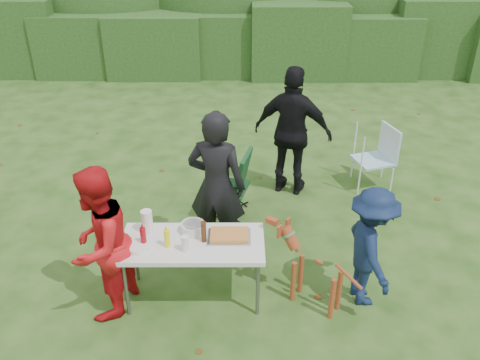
{
  "coord_description": "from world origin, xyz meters",
  "views": [
    {
      "loc": [
        0.32,
        -4.27,
        3.91
      ],
      "look_at": [
        0.32,
        0.85,
        1.0
      ],
      "focal_mm": 38.0,
      "sensor_mm": 36.0,
      "label": 1
    }
  ],
  "objects_px": {
    "lawn_chair": "(373,158)",
    "person_red_jacket": "(99,245)",
    "person_black_puffy": "(293,132)",
    "ketchup_bottle": "(143,237)",
    "child": "(370,248)",
    "folding_table": "(193,246)",
    "camping_chair": "(227,184)",
    "beer_bottle": "(204,232)",
    "dog": "(317,272)",
    "mustard_bottle": "(167,238)",
    "person_cook": "(217,186)",
    "paper_towel_roll": "(147,221)"
  },
  "relations": [
    {
      "from": "lawn_chair",
      "to": "person_red_jacket",
      "type": "bearing_deg",
      "value": 19.7
    },
    {
      "from": "person_black_puffy",
      "to": "ketchup_bottle",
      "type": "relative_size",
      "value": 8.66
    },
    {
      "from": "lawn_chair",
      "to": "ketchup_bottle",
      "type": "xyz_separation_m",
      "value": [
        -2.97,
        -2.51,
        0.37
      ]
    },
    {
      "from": "child",
      "to": "folding_table",
      "type": "bearing_deg",
      "value": 81.34
    },
    {
      "from": "person_red_jacket",
      "to": "camping_chair",
      "type": "height_order",
      "value": "person_red_jacket"
    },
    {
      "from": "camping_chair",
      "to": "beer_bottle",
      "type": "relative_size",
      "value": 4.11
    },
    {
      "from": "person_black_puffy",
      "to": "dog",
      "type": "distance_m",
      "value": 2.48
    },
    {
      "from": "person_red_jacket",
      "to": "person_black_puffy",
      "type": "relative_size",
      "value": 0.89
    },
    {
      "from": "dog",
      "to": "beer_bottle",
      "type": "relative_size",
      "value": 3.86
    },
    {
      "from": "folding_table",
      "to": "child",
      "type": "distance_m",
      "value": 1.85
    },
    {
      "from": "folding_table",
      "to": "child",
      "type": "relative_size",
      "value": 1.09
    },
    {
      "from": "person_red_jacket",
      "to": "camping_chair",
      "type": "xyz_separation_m",
      "value": [
        1.23,
        1.81,
        -0.35
      ]
    },
    {
      "from": "folding_table",
      "to": "camping_chair",
      "type": "distance_m",
      "value": 1.66
    },
    {
      "from": "folding_table",
      "to": "camping_chair",
      "type": "relative_size",
      "value": 1.52
    },
    {
      "from": "child",
      "to": "mustard_bottle",
      "type": "distance_m",
      "value": 2.1
    },
    {
      "from": "mustard_bottle",
      "to": "beer_bottle",
      "type": "distance_m",
      "value": 0.38
    },
    {
      "from": "dog",
      "to": "camping_chair",
      "type": "bearing_deg",
      "value": -24.68
    },
    {
      "from": "person_black_puffy",
      "to": "beer_bottle",
      "type": "relative_size",
      "value": 7.93
    },
    {
      "from": "person_cook",
      "to": "person_red_jacket",
      "type": "bearing_deg",
      "value": 55.14
    },
    {
      "from": "folding_table",
      "to": "child",
      "type": "bearing_deg",
      "value": -1.17
    },
    {
      "from": "camping_chair",
      "to": "beer_bottle",
      "type": "distance_m",
      "value": 1.66
    },
    {
      "from": "dog",
      "to": "ketchup_bottle",
      "type": "relative_size",
      "value": 4.21
    },
    {
      "from": "person_black_puffy",
      "to": "folding_table",
      "type": "bearing_deg",
      "value": 81.38
    },
    {
      "from": "person_black_puffy",
      "to": "mustard_bottle",
      "type": "xyz_separation_m",
      "value": [
        -1.49,
        -2.37,
        -0.11
      ]
    },
    {
      "from": "folding_table",
      "to": "paper_towel_roll",
      "type": "height_order",
      "value": "paper_towel_roll"
    },
    {
      "from": "person_red_jacket",
      "to": "ketchup_bottle",
      "type": "relative_size",
      "value": 7.67
    },
    {
      "from": "dog",
      "to": "beer_bottle",
      "type": "xyz_separation_m",
      "value": [
        -1.19,
        0.14,
        0.42
      ]
    },
    {
      "from": "folding_table",
      "to": "person_black_puffy",
      "type": "distance_m",
      "value": 2.62
    },
    {
      "from": "ketchup_bottle",
      "to": "mustard_bottle",
      "type": "bearing_deg",
      "value": -2.06
    },
    {
      "from": "child",
      "to": "paper_towel_roll",
      "type": "distance_m",
      "value": 2.36
    },
    {
      "from": "person_red_jacket",
      "to": "paper_towel_roll",
      "type": "height_order",
      "value": "person_red_jacket"
    },
    {
      "from": "child",
      "to": "dog",
      "type": "height_order",
      "value": "child"
    },
    {
      "from": "camping_chair",
      "to": "person_black_puffy",
      "type": "bearing_deg",
      "value": -129.19
    },
    {
      "from": "mustard_bottle",
      "to": "person_black_puffy",
      "type": "bearing_deg",
      "value": 57.84
    },
    {
      "from": "person_red_jacket",
      "to": "ketchup_bottle",
      "type": "height_order",
      "value": "person_red_jacket"
    },
    {
      "from": "child",
      "to": "ketchup_bottle",
      "type": "bearing_deg",
      "value": 83.27
    },
    {
      "from": "person_cook",
      "to": "mustard_bottle",
      "type": "bearing_deg",
      "value": 75.83
    },
    {
      "from": "child",
      "to": "camping_chair",
      "type": "relative_size",
      "value": 1.4
    },
    {
      "from": "mustard_bottle",
      "to": "child",
      "type": "bearing_deg",
      "value": 1.09
    },
    {
      "from": "person_cook",
      "to": "beer_bottle",
      "type": "distance_m",
      "value": 0.81
    },
    {
      "from": "person_red_jacket",
      "to": "child",
      "type": "xyz_separation_m",
      "value": [
        2.76,
        0.15,
        -0.15
      ]
    },
    {
      "from": "folding_table",
      "to": "ketchup_bottle",
      "type": "bearing_deg",
      "value": -171.98
    },
    {
      "from": "folding_table",
      "to": "child",
      "type": "xyz_separation_m",
      "value": [
        1.85,
        -0.04,
        0.0
      ]
    },
    {
      "from": "child",
      "to": "ketchup_bottle",
      "type": "height_order",
      "value": "child"
    },
    {
      "from": "dog",
      "to": "person_red_jacket",
      "type": "bearing_deg",
      "value": 37.36
    },
    {
      "from": "person_red_jacket",
      "to": "camping_chair",
      "type": "distance_m",
      "value": 2.22
    },
    {
      "from": "person_cook",
      "to": "camping_chair",
      "type": "height_order",
      "value": "person_cook"
    },
    {
      "from": "folding_table",
      "to": "lawn_chair",
      "type": "bearing_deg",
      "value": 44.44
    },
    {
      "from": "dog",
      "to": "mustard_bottle",
      "type": "bearing_deg",
      "value": 33.94
    },
    {
      "from": "folding_table",
      "to": "person_cook",
      "type": "height_order",
      "value": "person_cook"
    }
  ]
}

